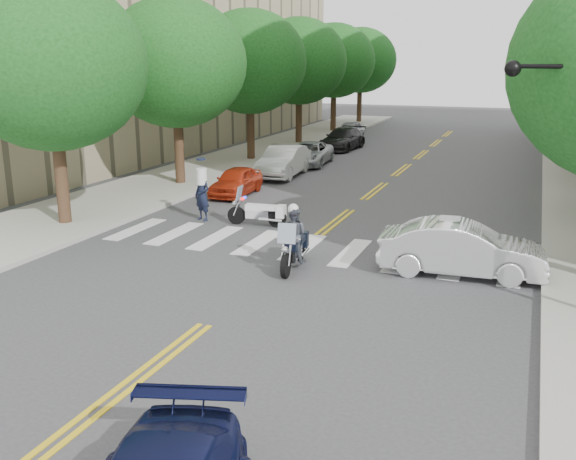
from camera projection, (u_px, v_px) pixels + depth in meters
The scene contains 18 objects.
ground at pixel (205, 325), 14.32m from camera, with size 140.00×140.00×0.00m, color #38383A.
sidewalk_left at pixel (240, 159), 37.42m from camera, with size 5.00×60.00×0.15m, color #9E9991.
tree_l_0 at pixel (51, 65), 21.34m from camera, with size 6.40×6.40×8.45m.
tree_l_1 at pixel (175, 63), 28.55m from camera, with size 6.40×6.40×8.45m.
tree_l_2 at pixel (250, 62), 35.75m from camera, with size 6.40×6.40×8.45m.
tree_l_3 at pixel (299, 61), 42.96m from camera, with size 6.40×6.40×8.45m.
tree_l_4 at pixel (334, 61), 50.17m from camera, with size 6.40×6.40×8.45m.
tree_l_5 at pixel (361, 60), 57.37m from camera, with size 6.40×6.40×8.45m.
tree_r_5 at pixel (574, 61), 51.25m from camera, with size 6.40×6.40×8.45m.
motorcycle_police at pixel (294, 239), 18.06m from camera, with size 0.84×2.30×1.87m.
motorcycle_parked at pixel (262, 213), 22.66m from camera, with size 2.17×0.61×1.40m.
officer_standing at pixel (202, 195), 23.35m from camera, with size 0.68×0.44×1.86m, color black.
convertible at pixel (462, 249), 17.48m from camera, with size 1.55×4.46×1.47m, color silver.
parked_car_a at pixel (236, 181), 27.76m from camera, with size 1.44×3.57×1.22m, color red.
parked_car_b at pixel (284, 161), 32.14m from camera, with size 1.60×4.60×1.52m, color silver.
parked_car_c at pixel (309, 154), 35.62m from camera, with size 2.09×4.53×1.26m, color #9FA3A7.
parked_car_d at pixel (343, 139), 41.62m from camera, with size 1.93×4.74×1.38m, color black.
parked_car_e at pixel (350, 130), 46.97m from camera, with size 1.53×3.80×1.29m, color #A3A2A8.
Camera 1 is at (6.51, -11.71, 5.77)m, focal length 40.00 mm.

